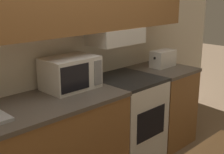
{
  "coord_description": "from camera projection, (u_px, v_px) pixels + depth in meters",
  "views": [
    {
      "loc": [
        -1.76,
        -2.39,
        1.77
      ],
      "look_at": [
        0.05,
        -0.58,
        1.06
      ],
      "focal_mm": 50.0,
      "sensor_mm": 36.0,
      "label": 1
    }
  ],
  "objects": [
    {
      "name": "wall_back",
      "position": [
        69.0,
        26.0,
        2.88
      ],
      "size": [
        5.23,
        0.38,
        2.55
      ],
      "color": "silver",
      "rests_on": "ground_plane"
    },
    {
      "name": "lower_counter_right_stub",
      "position": [
        161.0,
        104.0,
        3.72
      ],
      "size": [
        0.6,
        0.68,
        0.91
      ],
      "color": "#936033",
      "rests_on": "ground_plane"
    },
    {
      "name": "stove_range",
      "position": [
        126.0,
        119.0,
        3.31
      ],
      "size": [
        0.6,
        0.66,
        0.91
      ],
      "color": "white",
      "rests_on": "ground_plane"
    },
    {
      "name": "microwave",
      "position": [
        70.0,
        73.0,
        2.8
      ],
      "size": [
        0.48,
        0.34,
        0.29
      ],
      "color": "white",
      "rests_on": "lower_counter_main"
    },
    {
      "name": "toaster",
      "position": [
        163.0,
        58.0,
        3.62
      ],
      "size": [
        0.32,
        0.17,
        0.19
      ],
      "color": "white",
      "rests_on": "lower_counter_right_stub"
    }
  ]
}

